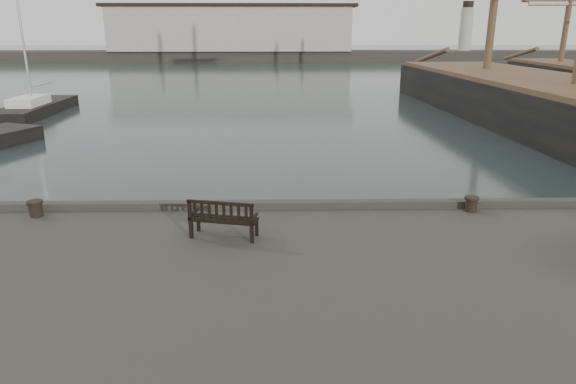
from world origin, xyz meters
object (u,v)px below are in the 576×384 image
(bench, at_px, (224,225))
(tall_ship_main, at_px, (570,120))
(bollard_left, at_px, (36,209))
(yacht_d, at_px, (37,111))
(bollard_right, at_px, (471,204))

(bench, relative_size, tall_ship_main, 0.04)
(bench, distance_m, bollard_left, 4.97)
(yacht_d, bearing_deg, bollard_left, -67.27)
(bench, xyz_separation_m, tall_ship_main, (18.70, 19.60, -1.01))
(bench, height_order, bollard_right, bench)
(bollard_left, height_order, bollard_right, bollard_left)
(yacht_d, bearing_deg, bench, -60.58)
(bench, distance_m, bollard_right, 6.28)
(bench, height_order, yacht_d, yacht_d)
(bench, bearing_deg, bollard_left, 176.36)
(yacht_d, bearing_deg, bollard_right, -50.51)
(bollard_left, bearing_deg, yacht_d, 114.33)
(bollard_right, distance_m, tall_ship_main, 22.02)
(bollard_right, relative_size, yacht_d, 0.03)
(bollard_right, height_order, tall_ship_main, tall_ship_main)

